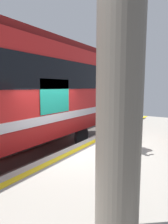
{
  "coord_description": "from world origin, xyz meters",
  "views": [
    {
      "loc": [
        4.1,
        2.88,
        2.54
      ],
      "look_at": [
        0.08,
        0.3,
        1.91
      ],
      "focal_mm": 30.51,
      "sensor_mm": 36.0,
      "label": 1
    }
  ],
  "objects": [
    {
      "name": "ground_plane",
      "position": [
        0.0,
        0.0,
        0.0
      ],
      "size": [
        25.1,
        25.1,
        0.0
      ],
      "primitive_type": "plane",
      "color": "#4C4742"
    },
    {
      "name": "platform",
      "position": [
        0.0,
        1.84,
        0.5
      ],
      "size": [
        12.16,
        3.69,
        1.01
      ],
      "primitive_type": "cube",
      "color": "#9E998E",
      "rests_on": "ground"
    },
    {
      "name": "safety_line",
      "position": [
        0.0,
        0.3,
        1.01
      ],
      "size": [
        11.91,
        0.16,
        0.01
      ],
      "primitive_type": "cube",
      "color": "yellow",
      "rests_on": "platform"
    },
    {
      "name": "track_rail_near",
      "position": [
        0.0,
        -1.65,
        0.08
      ],
      "size": [
        15.8,
        0.08,
        0.16
      ],
      "primitive_type": "cube",
      "color": "slate",
      "rests_on": "ground"
    },
    {
      "name": "track_rail_far",
      "position": [
        0.0,
        -3.08,
        0.08
      ],
      "size": [
        15.8,
        0.08,
        0.16
      ],
      "primitive_type": "cube",
      "color": "slate",
      "rests_on": "ground"
    },
    {
      "name": "passenger",
      "position": [
        0.15,
        0.94,
        2.07
      ],
      "size": [
        0.57,
        0.55,
        1.79
      ],
      "color": "#383347",
      "rests_on": "platform"
    },
    {
      "name": "handbag",
      "position": [
        -0.26,
        1.01,
        1.18
      ],
      "size": [
        0.31,
        0.28,
        0.37
      ],
      "color": "maroon",
      "rests_on": "platform"
    },
    {
      "name": "station_column",
      "position": [
        2.48,
        2.22,
        3.05
      ],
      "size": [
        0.42,
        0.42,
        4.09
      ],
      "primitive_type": "cylinder",
      "color": "#59544C",
      "rests_on": "platform"
    }
  ]
}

